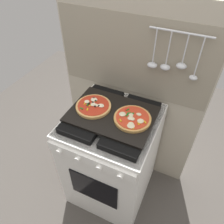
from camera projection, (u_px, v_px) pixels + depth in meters
The scene contains 6 objects.
ground_plane at pixel (112, 185), 2.01m from camera, with size 4.00×4.00×0.00m, color #4C4742.
kitchen_backsplash at pixel (130, 99), 1.70m from camera, with size 1.10×0.09×1.55m.
stove at pixel (112, 157), 1.70m from camera, with size 0.60×0.64×0.90m.
baking_tray at pixel (112, 114), 1.40m from camera, with size 0.54×0.38×0.02m, color black.
pizza_left at pixel (94, 106), 1.42m from camera, with size 0.23×0.23×0.03m.
pizza_right at pixel (132, 119), 1.33m from camera, with size 0.23×0.23×0.03m.
Camera 1 is at (0.43, -0.92, 1.86)m, focal length 34.88 mm.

